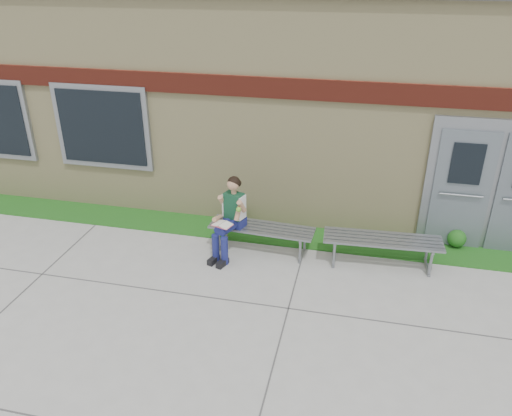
# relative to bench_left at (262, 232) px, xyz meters

# --- Properties ---
(ground) EXTENTS (80.00, 80.00, 0.00)m
(ground) POSITION_rel_bench_left_xyz_m (-0.28, -2.00, -0.36)
(ground) COLOR #9E9E99
(ground) RESTS_ON ground
(grass_strip) EXTENTS (16.00, 0.80, 0.02)m
(grass_strip) POSITION_rel_bench_left_xyz_m (-0.28, 0.60, -0.35)
(grass_strip) COLOR #1E5216
(grass_strip) RESTS_ON ground
(school_building) EXTENTS (16.20, 6.22, 4.20)m
(school_building) POSITION_rel_bench_left_xyz_m (-0.28, 3.99, 1.75)
(school_building) COLOR beige
(school_building) RESTS_ON ground
(bench_left) EXTENTS (1.81, 0.60, 0.46)m
(bench_left) POSITION_rel_bench_left_xyz_m (0.00, 0.00, 0.00)
(bench_left) COLOR gray
(bench_left) RESTS_ON ground
(bench_right) EXTENTS (1.91, 0.62, 0.49)m
(bench_right) POSITION_rel_bench_left_xyz_m (2.00, 0.00, 0.02)
(bench_right) COLOR gray
(bench_right) RESTS_ON ground
(girl) EXTENTS (0.56, 0.87, 1.37)m
(girl) POSITION_rel_bench_left_xyz_m (-0.50, -0.20, 0.36)
(girl) COLOR navy
(girl) RESTS_ON ground
(shrub_mid) EXTENTS (0.38, 0.38, 0.38)m
(shrub_mid) POSITION_rel_bench_left_xyz_m (-0.70, 0.85, -0.15)
(shrub_mid) COLOR #1E5216
(shrub_mid) RESTS_ON grass_strip
(shrub_east) EXTENTS (0.32, 0.32, 0.32)m
(shrub_east) POSITION_rel_bench_left_xyz_m (3.29, 0.85, -0.18)
(shrub_east) COLOR #1E5216
(shrub_east) RESTS_ON grass_strip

